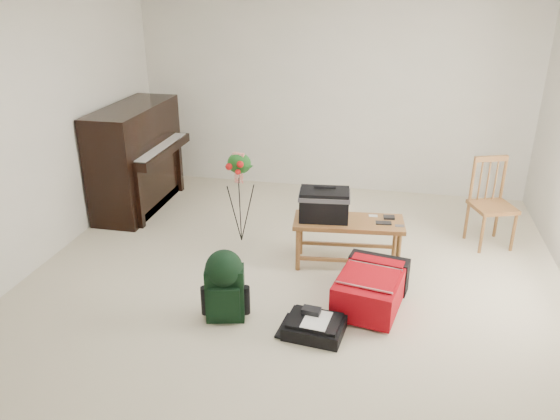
% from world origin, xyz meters
% --- Properties ---
extents(floor, '(5.00, 5.50, 0.01)m').
position_xyz_m(floor, '(0.00, 0.00, 0.00)').
color(floor, beige).
rests_on(floor, ground).
extents(wall_back, '(5.00, 0.04, 2.50)m').
position_xyz_m(wall_back, '(0.00, 2.75, 1.25)').
color(wall_back, silver).
rests_on(wall_back, floor).
extents(wall_left, '(0.04, 5.50, 2.50)m').
position_xyz_m(wall_left, '(-2.50, 0.00, 1.25)').
color(wall_left, silver).
rests_on(wall_left, floor).
extents(piano, '(0.71, 1.50, 1.25)m').
position_xyz_m(piano, '(-2.19, 1.60, 0.60)').
color(piano, black).
rests_on(piano, floor).
extents(bench, '(1.09, 0.52, 0.81)m').
position_xyz_m(bench, '(0.29, 0.63, 0.57)').
color(bench, olive).
rests_on(bench, floor).
extents(dining_chair, '(0.52, 0.52, 0.93)m').
position_xyz_m(dining_chair, '(1.88, 1.39, 0.45)').
color(dining_chair, olive).
rests_on(dining_chair, floor).
extents(red_suitcase, '(0.64, 0.84, 0.32)m').
position_xyz_m(red_suitcase, '(0.73, -0.03, 0.17)').
color(red_suitcase, red).
rests_on(red_suitcase, floor).
extents(black_duffel, '(0.50, 0.41, 0.19)m').
position_xyz_m(black_duffel, '(0.32, -0.59, 0.07)').
color(black_duffel, black).
rests_on(black_duffel, floor).
extents(green_backpack, '(0.35, 0.32, 0.62)m').
position_xyz_m(green_backpack, '(-0.44, -0.53, 0.34)').
color(green_backpack, black).
rests_on(green_backpack, floor).
extents(flower_stand, '(0.36, 0.36, 1.02)m').
position_xyz_m(flower_stand, '(-0.71, 0.91, 0.50)').
color(flower_stand, black).
rests_on(flower_stand, floor).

